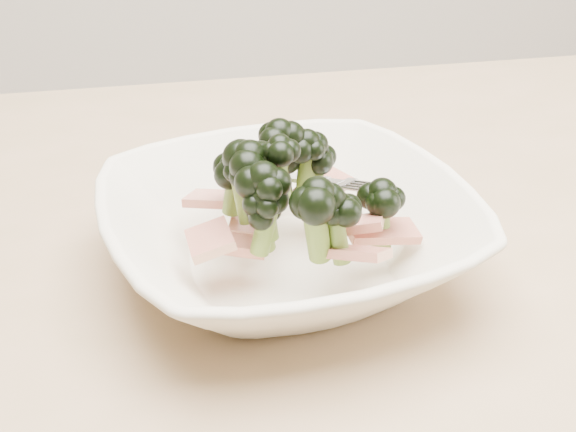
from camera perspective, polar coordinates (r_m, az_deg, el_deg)
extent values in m
cube|color=tan|center=(0.71, 6.86, -2.03)|extent=(1.20, 0.80, 0.04)
imported|color=beige|center=(0.62, 0.00, -1.26)|extent=(0.32, 0.32, 0.07)
cylinder|color=#556E24|center=(0.57, -1.70, -1.28)|extent=(0.02, 0.02, 0.03)
ellipsoid|color=black|center=(0.56, -1.73, 0.44)|extent=(0.03, 0.03, 0.02)
cylinder|color=#556E24|center=(0.63, -0.60, 3.35)|extent=(0.02, 0.02, 0.05)
ellipsoid|color=black|center=(0.61, -0.61, 5.92)|extent=(0.04, 0.04, 0.03)
cylinder|color=#556E24|center=(0.63, 1.31, 3.13)|extent=(0.02, 0.02, 0.04)
ellipsoid|color=black|center=(0.62, 1.34, 5.25)|extent=(0.04, 0.04, 0.03)
cylinder|color=#556E24|center=(0.66, -3.00, 1.75)|extent=(0.02, 0.02, 0.04)
ellipsoid|color=black|center=(0.65, -3.05, 3.43)|extent=(0.04, 0.04, 0.03)
cylinder|color=#556E24|center=(0.57, 3.56, -1.46)|extent=(0.02, 0.02, 0.04)
ellipsoid|color=black|center=(0.55, 3.64, 0.78)|extent=(0.03, 0.03, 0.03)
cylinder|color=#556E24|center=(0.61, -3.91, 1.64)|extent=(0.02, 0.01, 0.04)
ellipsoid|color=black|center=(0.60, -3.99, 3.53)|extent=(0.03, 0.03, 0.03)
cylinder|color=#556E24|center=(0.59, -3.24, 1.28)|extent=(0.02, 0.02, 0.04)
ellipsoid|color=black|center=(0.58, -3.31, 3.39)|extent=(0.03, 0.03, 0.02)
cylinder|color=#556E24|center=(0.64, 1.98, 2.63)|extent=(0.02, 0.02, 0.04)
ellipsoid|color=black|center=(0.63, 2.02, 4.36)|extent=(0.03, 0.03, 0.03)
cylinder|color=#556E24|center=(0.59, -0.58, 2.81)|extent=(0.02, 0.01, 0.04)
ellipsoid|color=black|center=(0.58, -0.59, 4.98)|extent=(0.03, 0.03, 0.02)
cylinder|color=#556E24|center=(0.57, -1.67, -0.90)|extent=(0.02, 0.01, 0.04)
ellipsoid|color=black|center=(0.56, -1.70, 1.34)|extent=(0.04, 0.04, 0.03)
cylinder|color=#556E24|center=(0.65, -2.30, 2.44)|extent=(0.02, 0.02, 0.04)
ellipsoid|color=black|center=(0.64, -2.34, 4.38)|extent=(0.04, 0.04, 0.03)
cylinder|color=#556E24|center=(0.59, -2.67, 1.93)|extent=(0.02, 0.02, 0.04)
ellipsoid|color=black|center=(0.58, -2.72, 4.25)|extent=(0.04, 0.04, 0.03)
cylinder|color=#556E24|center=(0.61, 6.56, -0.63)|extent=(0.02, 0.03, 0.04)
ellipsoid|color=black|center=(0.60, 6.70, 1.64)|extent=(0.04, 0.04, 0.03)
cylinder|color=#556E24|center=(0.56, 2.07, -1.15)|extent=(0.02, 0.02, 0.05)
ellipsoid|color=black|center=(0.54, 2.12, 1.56)|extent=(0.04, 0.04, 0.03)
cylinder|color=#556E24|center=(0.57, -1.72, 0.26)|extent=(0.02, 0.02, 0.04)
ellipsoid|color=black|center=(0.56, -1.76, 2.72)|extent=(0.04, 0.04, 0.03)
cylinder|color=#556E24|center=(0.64, -0.46, 2.87)|extent=(0.02, 0.02, 0.04)
ellipsoid|color=black|center=(0.63, -0.47, 4.62)|extent=(0.04, 0.04, 0.03)
cylinder|color=#556E24|center=(0.66, -2.45, 1.88)|extent=(0.02, 0.02, 0.03)
ellipsoid|color=black|center=(0.65, -2.48, 3.29)|extent=(0.03, 0.03, 0.03)
cube|color=maroon|center=(0.58, -5.57, -1.68)|extent=(0.03, 0.05, 0.02)
cube|color=maroon|center=(0.63, -2.58, 0.08)|extent=(0.04, 0.05, 0.02)
cube|color=maroon|center=(0.66, 2.55, 2.10)|extent=(0.06, 0.06, 0.02)
cube|color=maroon|center=(0.57, 4.68, -2.63)|extent=(0.05, 0.05, 0.02)
cube|color=maroon|center=(0.59, -3.84, -2.00)|extent=(0.05, 0.04, 0.02)
cube|color=maroon|center=(0.64, -5.37, 1.22)|extent=(0.05, 0.04, 0.02)
cube|color=maroon|center=(0.61, 6.70, -1.06)|extent=(0.06, 0.03, 0.02)
cube|color=maroon|center=(0.59, 4.89, -0.60)|extent=(0.05, 0.04, 0.02)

